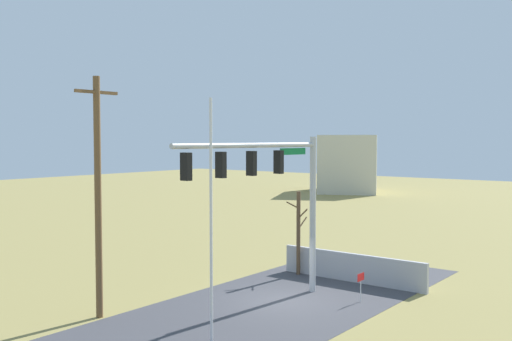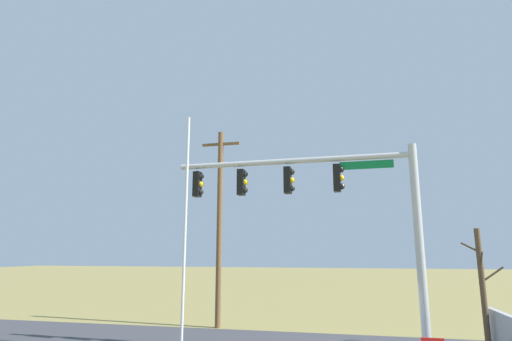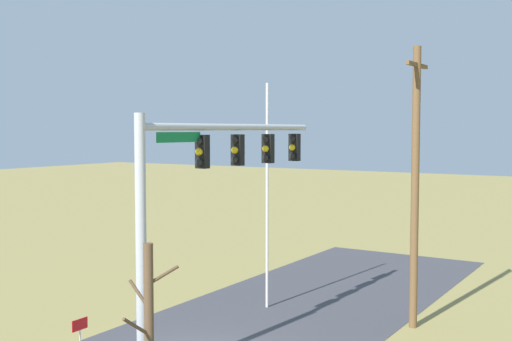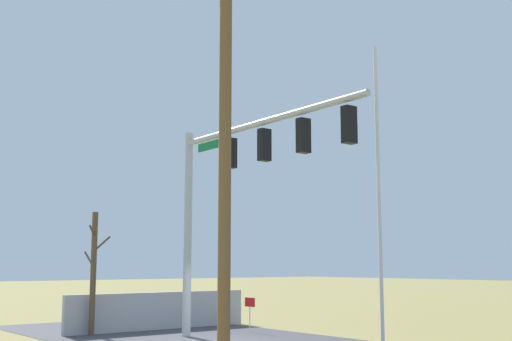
{
  "view_description": "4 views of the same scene",
  "coord_description": "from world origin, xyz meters",
  "px_view_note": "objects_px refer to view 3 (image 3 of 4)",
  "views": [
    {
      "loc": [
        -20.03,
        -14.0,
        6.82
      ],
      "look_at": [
        -2.54,
        -0.47,
        5.64
      ],
      "focal_mm": 41.11,
      "sensor_mm": 36.0,
      "label": 1
    },
    {
      "loc": [
        -0.03,
        -14.42,
        3.34
      ],
      "look_at": [
        -3.3,
        -0.39,
        6.23
      ],
      "focal_mm": 28.82,
      "sensor_mm": 36.0,
      "label": 2
    },
    {
      "loc": [
        14.21,
        10.88,
        6.52
      ],
      "look_at": [
        -2.25,
        0.64,
        5.28
      ],
      "focal_mm": 45.03,
      "sensor_mm": 36.0,
      "label": 3
    },
    {
      "loc": [
        -16.72,
        11.93,
        2.39
      ],
      "look_at": [
        -2.39,
        0.44,
        5.07
      ],
      "focal_mm": 45.4,
      "sensor_mm": 36.0,
      "label": 4
    }
  ],
  "objects_px": {
    "utility_pole": "(415,183)",
    "open_sign": "(80,330)",
    "signal_mast": "(208,179)",
    "flagpole": "(267,196)"
  },
  "relations": [
    {
      "from": "utility_pole",
      "to": "open_sign",
      "type": "distance_m",
      "value": 11.28
    },
    {
      "from": "open_sign",
      "to": "flagpole",
      "type": "bearing_deg",
      "value": 167.72
    },
    {
      "from": "flagpole",
      "to": "utility_pole",
      "type": "xyz_separation_m",
      "value": [
        -0.51,
        5.32,
        0.67
      ]
    },
    {
      "from": "signal_mast",
      "to": "open_sign",
      "type": "bearing_deg",
      "value": -45.42
    },
    {
      "from": "flagpole",
      "to": "utility_pole",
      "type": "height_order",
      "value": "utility_pole"
    },
    {
      "from": "open_sign",
      "to": "utility_pole",
      "type": "bearing_deg",
      "value": 139.05
    },
    {
      "from": "utility_pole",
      "to": "signal_mast",
      "type": "bearing_deg",
      "value": -38.61
    },
    {
      "from": "flagpole",
      "to": "utility_pole",
      "type": "distance_m",
      "value": 5.38
    },
    {
      "from": "flagpole",
      "to": "signal_mast",
      "type": "bearing_deg",
      "value": 11.12
    },
    {
      "from": "signal_mast",
      "to": "open_sign",
      "type": "xyz_separation_m",
      "value": [
        2.57,
        -2.6,
        -4.19
      ]
    }
  ]
}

